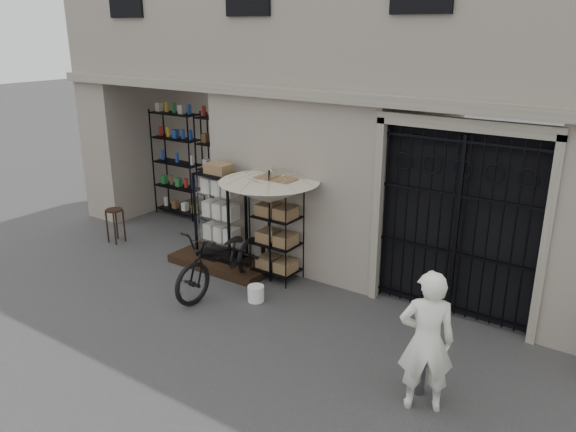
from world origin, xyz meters
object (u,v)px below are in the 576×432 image
Objects in this scene: display_cabinet at (221,220)px; wire_rack at (277,233)px; wooden_stool at (116,225)px; shopkeeper at (421,406)px; bicycle at (225,289)px; white_bucket at (256,293)px; market_umbrella at (269,186)px; steel_bollard at (420,366)px.

display_cabinet reaches higher than wire_rack.
wooden_stool is 7.47m from shopkeeper.
wooden_stool is (-3.34, 0.42, 0.38)m from bicycle.
display_cabinet is at bearing 150.02° from white_bucket.
market_umbrella is at bearing 60.30° from bicycle.
wooden_stool is at bearing 172.89° from wire_rack.
bicycle is at bearing -7.20° from wooden_stool.
display_cabinet is 1.85m from white_bucket.
white_bucket is at bearing -44.68° from shopkeeper.
bicycle is 4.11m from shopkeeper.
market_umbrella is at bearing -106.01° from wire_rack.
steel_bollard is at bearing -88.66° from shopkeeper.
white_bucket is at bearing 0.31° from bicycle.
display_cabinet is 1.51m from market_umbrella.
shopkeeper is at bearing -26.58° from market_umbrella.
display_cabinet is 1.00× the size of wire_rack.
wire_rack is 3.84m from steel_bollard.
bicycle is 1.23× the size of shopkeeper.
bicycle is (-0.46, -0.90, -0.86)m from wire_rack.
market_umbrella reaches higher than white_bucket.
bicycle is at bearing -42.20° from shopkeeper.
wire_rack is 0.81× the size of bicycle.
wire_rack is (1.23, 0.08, -0.02)m from display_cabinet.
steel_bollard is at bearing -24.30° from market_umbrella.
bicycle is at bearing 177.33° from white_bucket.
wooden_stool reaches higher than white_bucket.
bicycle reaches higher than steel_bollard.
white_bucket is (1.47, -0.85, -0.75)m from display_cabinet.
wooden_stool is 0.93× the size of steel_bollard.
market_umbrella is (1.22, -0.11, 0.87)m from display_cabinet.
wooden_stool is (-2.57, -0.39, -0.50)m from display_cabinet.
bicycle is at bearing 167.78° from steel_bollard.
bicycle reaches higher than wooden_stool.
wire_rack reaches higher than bicycle.
white_bucket is 4.07m from wooden_stool.
shopkeeper is (0.12, -0.23, -0.39)m from steel_bollard.
bicycle is at bearing -131.18° from wire_rack.
steel_bollard is (4.62, -1.65, -0.49)m from display_cabinet.
wooden_stool is at bearing -175.80° from market_umbrella.
wire_rack is 4.12m from shopkeeper.
display_cabinet is at bearing -48.82° from shopkeeper.
steel_bollard is at bearing -14.26° from white_bucket.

